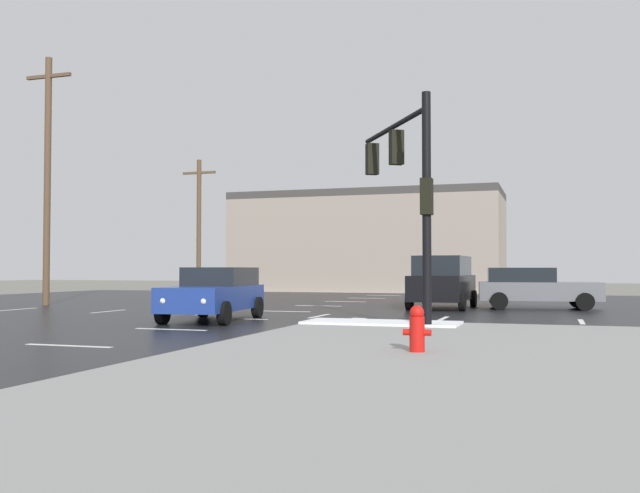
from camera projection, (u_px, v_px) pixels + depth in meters
ground_plane at (263, 315)px, 23.62m from camera, size 120.00×120.00×0.00m
road_asphalt at (263, 315)px, 23.62m from camera, size 44.00×44.00×0.02m
snow_strip_curbside at (382, 323)px, 18.27m from camera, size 4.00×1.60×0.06m
lane_markings at (281, 318)px, 21.94m from camera, size 36.15×36.15×0.01m
traffic_signal_mast at (407, 176)px, 18.74m from camera, size 2.72×4.26×5.80m
fire_hydrant at (417, 328)px, 12.10m from camera, size 0.48×0.26×0.79m
strip_building_background at (369, 242)px, 49.93m from camera, size 18.39×8.00×6.86m
sedan_blue at (215, 292)px, 21.09m from camera, size 2.40×4.67×1.58m
suv_black at (443, 281)px, 27.55m from camera, size 2.24×4.87×2.03m
sedan_grey at (534, 287)px, 27.17m from camera, size 4.67×2.41×1.58m
utility_pole_far at (47, 176)px, 29.96m from camera, size 2.20×0.28×10.55m
utility_pole_distant at (199, 223)px, 43.51m from camera, size 2.20×0.28×8.28m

